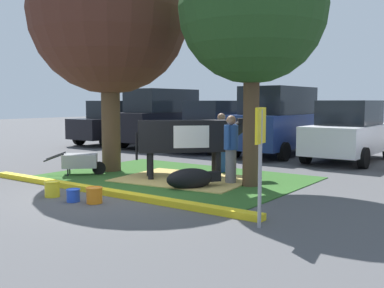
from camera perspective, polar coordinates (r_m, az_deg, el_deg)
The scene contains 20 objects.
ground_plane at distance 10.02m, azimuth -10.03°, elevation -6.14°, with size 80.00×80.00×0.00m, color #4C4C4F.
grass_island at distance 11.79m, azimuth -2.25°, elevation -4.27°, with size 6.49×4.69×0.02m, color #2D5B23.
curb_yellow at distance 9.98m, azimuth -11.21°, elevation -5.85°, with size 7.69×0.24×0.12m, color yellow.
hay_bedding at distance 11.45m, azimuth -0.89°, elevation -4.48°, with size 3.20×2.40×0.04m, color tan.
shade_tree_left at distance 13.20m, azimuth -10.41°, elevation 15.75°, with size 4.42×4.42×6.62m.
shade_tree_right at distance 10.74m, azimuth 7.62°, elevation 16.46°, with size 3.39×3.39×5.78m.
cow_holstein at distance 11.61m, azimuth -0.56°, elevation 0.98°, with size 2.47×2.49×1.55m.
calf_lying at distance 10.28m, azimuth -0.11°, elevation -4.40°, with size 1.00×1.27×0.48m.
person_handler at distance 12.66m, azimuth 3.71°, elevation 0.43°, with size 0.51×0.34×1.66m.
person_visitor_near at distance 10.83m, azimuth 4.93°, elevation -0.44°, with size 0.34×0.52×1.66m.
wheelbarrow at distance 12.53m, azimuth -13.83°, elevation -2.11°, with size 1.35×1.35×0.63m.
parking_sign at distance 7.09m, azimuth 8.61°, elevation 0.07°, with size 0.12×0.44×1.89m.
bucket_yellow at distance 9.92m, azimuth -17.22°, elevation -5.40°, with size 0.33×0.33×0.33m.
bucket_blue at distance 9.34m, azimuth -14.74°, elevation -6.23°, with size 0.28×0.28×0.26m.
bucket_orange at distance 9.10m, azimuth -12.21°, elevation -6.28°, with size 0.33×0.33×0.32m.
sedan_red at distance 21.50m, azimuth -9.59°, elevation 2.64°, with size 2.08×4.43×2.02m.
suv_black at distance 19.99m, azimuth -3.76°, elevation 3.32°, with size 2.18×4.63×2.52m.
sedan_silver at distance 18.31m, azimuth 2.85°, elevation 2.24°, with size 2.08×4.43×2.02m.
suv_dark_grey at distance 17.05m, azimuth 10.86°, elevation 2.88°, with size 2.18×4.63×2.52m.
hatchback_white at distance 15.88m, azimuth 19.22°, elevation 1.47°, with size 2.08×4.43×2.02m.
Camera 1 is at (7.09, -6.80, 1.99)m, focal length 42.30 mm.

